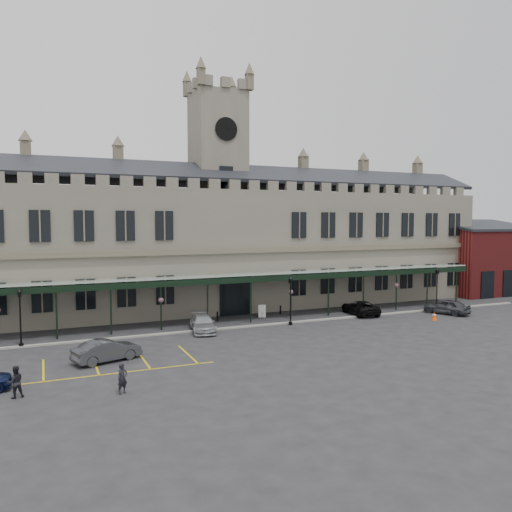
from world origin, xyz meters
name	(u,v)px	position (x,y,z in m)	size (l,w,h in m)	color
ground	(287,340)	(0.00, 0.00, 0.00)	(140.00, 140.00, 0.00)	#252527
station_building	(219,245)	(0.00, 15.91, 6.47)	(60.00, 10.36, 17.30)	#5F5A4F
clock_tower	(218,181)	(0.00, 16.00, 13.11)	(5.60, 5.60, 24.80)	#5F5A4F
canopy	(250,295)	(0.00, 7.46, 2.40)	(50.00, 4.10, 4.30)	#8C9E93
brick_annex	(482,260)	(34.00, 12.97, 4.16)	(12.40, 8.36, 9.23)	maroon
kerb	(258,325)	(0.00, 5.50, 0.06)	(60.00, 0.40, 0.12)	gray
parking_markings	(96,367)	(-14.00, -1.50, 0.00)	(16.00, 6.00, 0.01)	gold
tree_behind_mid	(255,191)	(8.00, 25.00, 12.81)	(6.00, 6.00, 16.00)	#332314
tree_behind_right	(361,194)	(24.00, 25.00, 12.81)	(6.00, 6.00, 16.00)	#332314
lamp_post_left	(20,312)	(-18.44, 5.53, 2.53)	(0.40, 0.40, 4.28)	black
lamp_post_mid	(291,296)	(2.75, 4.84, 2.54)	(0.41, 0.41, 4.29)	black
lamp_post_right	(437,285)	(19.55, 5.35, 2.58)	(0.41, 0.41, 4.35)	black
traffic_cone	(434,316)	(15.72, 1.52, 0.37)	(0.48, 0.48, 0.77)	#F54A07
sign_board	(262,311)	(1.86, 8.91, 0.58)	(0.68, 0.25, 1.19)	black
bollard_left	(217,316)	(-2.52, 8.96, 0.42)	(0.15, 0.15, 0.84)	black
bollard_right	(280,310)	(4.10, 9.58, 0.43)	(0.15, 0.15, 0.87)	black
car_left_b	(107,350)	(-13.22, -0.57, 0.71)	(1.51, 4.32, 1.42)	#35373C
car_taxi	(203,323)	(-5.00, 5.34, 0.66)	(1.85, 4.55, 1.32)	#999BA0
car_van	(360,308)	(11.16, 6.51, 0.66)	(2.21, 4.78, 1.33)	black
car_right_a	(447,307)	(19.00, 3.41, 0.73)	(1.72, 4.27, 1.46)	#35373C
person_a	(122,379)	(-13.20, -7.12, 0.80)	(0.59, 0.38, 1.61)	black
person_b	(15,382)	(-18.30, -5.62, 0.82)	(0.80, 0.62, 1.65)	black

